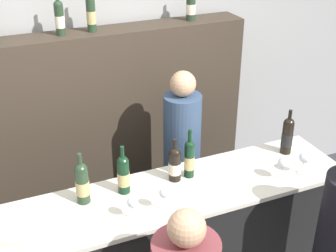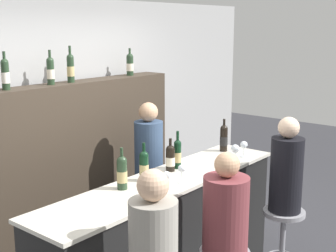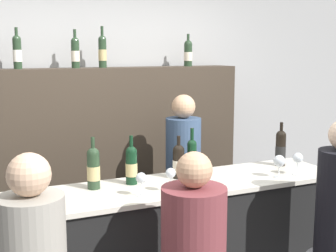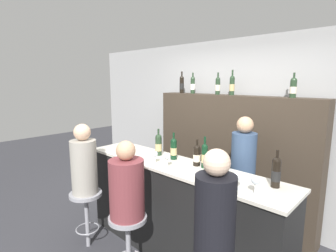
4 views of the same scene
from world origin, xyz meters
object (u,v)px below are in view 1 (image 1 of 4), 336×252
(bartender, at_px, (182,174))
(wine_bottle_counter_2, at_px, (175,164))
(wine_glass_1, at_px, (164,195))
(wine_glass_3, at_px, (304,159))
(wine_bottle_backbar_3, at_px, (91,13))
(wine_glass_0, at_px, (133,203))
(wine_glass_2, at_px, (284,164))
(wine_bottle_counter_1, at_px, (123,174))
(wine_bottle_backbar_4, at_px, (191,5))
(wine_bottle_backbar_2, at_px, (59,17))
(wine_bottle_counter_3, at_px, (189,158))
(wine_bottle_counter_4, at_px, (287,135))
(wine_bottle_counter_0, at_px, (82,183))

(bartender, bearing_deg, wine_bottle_counter_2, -119.55)
(wine_bottle_counter_2, xyz_separation_m, wine_glass_1, (-0.18, -0.27, -0.01))
(wine_glass_3, relative_size, bartender, 0.10)
(wine_bottle_backbar_3, bearing_deg, wine_glass_1, -89.07)
(wine_bottle_counter_2, distance_m, wine_glass_0, 0.46)
(wine_glass_2, bearing_deg, wine_glass_1, 180.00)
(wine_bottle_counter_2, bearing_deg, wine_glass_1, -124.51)
(wine_bottle_counter_1, distance_m, wine_bottle_backbar_4, 1.56)
(wine_bottle_backbar_2, height_order, wine_bottle_backbar_4, wine_bottle_backbar_2)
(wine_glass_2, bearing_deg, wine_bottle_counter_3, 153.39)
(wine_bottle_backbar_2, height_order, bartender, wine_bottle_backbar_2)
(wine_bottle_backbar_3, relative_size, wine_glass_0, 2.37)
(wine_glass_0, bearing_deg, wine_bottle_backbar_4, 53.37)
(wine_bottle_counter_3, xyz_separation_m, wine_glass_2, (0.53, -0.27, -0.02))
(wine_bottle_backbar_2, bearing_deg, wine_bottle_counter_2, -67.38)
(wine_bottle_backbar_3, distance_m, wine_glass_1, 1.50)
(wine_bottle_backbar_4, xyz_separation_m, wine_glass_3, (0.20, -1.30, -0.72))
(wine_bottle_backbar_4, distance_m, wine_glass_3, 1.50)
(wine_bottle_counter_2, xyz_separation_m, wine_bottle_counter_3, (0.10, 0.00, 0.02))
(wine_bottle_counter_2, bearing_deg, wine_bottle_backbar_4, 60.18)
(wine_bottle_counter_1, xyz_separation_m, wine_bottle_backbar_2, (-0.09, 1.04, 0.71))
(wine_bottle_counter_2, xyz_separation_m, wine_glass_3, (0.79, -0.27, -0.00))
(wine_bottle_counter_3, xyz_separation_m, wine_bottle_backbar_4, (0.49, 1.04, 0.70))
(wine_bottle_counter_1, relative_size, wine_bottle_backbar_4, 1.10)
(wine_bottle_counter_1, bearing_deg, wine_glass_2, -15.33)
(wine_bottle_backbar_2, bearing_deg, wine_bottle_counter_1, -84.81)
(wine_glass_1, bearing_deg, wine_glass_3, -0.00)
(wine_bottle_counter_4, xyz_separation_m, wine_glass_0, (-1.22, -0.27, -0.03))
(wine_bottle_counter_0, height_order, wine_bottle_counter_1, wine_bottle_counter_0)
(wine_bottle_counter_2, bearing_deg, wine_glass_3, -18.60)
(wine_bottle_counter_0, height_order, wine_bottle_backbar_2, wine_bottle_backbar_2)
(bartender, bearing_deg, wine_bottle_counter_3, -110.16)
(wine_bottle_counter_3, distance_m, wine_glass_0, 0.55)
(wine_bottle_backbar_2, xyz_separation_m, bartender, (0.72, -0.53, -1.18))
(wine_bottle_backbar_2, height_order, wine_bottle_backbar_3, wine_bottle_backbar_3)
(wine_bottle_counter_1, distance_m, wine_glass_0, 0.27)
(wine_glass_0, relative_size, wine_glass_2, 0.93)
(wine_bottle_counter_4, bearing_deg, wine_glass_1, -165.56)
(wine_bottle_backbar_2, relative_size, wine_glass_2, 2.02)
(wine_bottle_counter_1, relative_size, wine_glass_1, 2.11)
(wine_glass_0, distance_m, wine_glass_2, 1.01)
(wine_bottle_backbar_2, relative_size, wine_glass_1, 2.06)
(wine_bottle_counter_4, relative_size, wine_glass_2, 2.14)
(wine_bottle_counter_3, height_order, wine_glass_3, wine_bottle_counter_3)
(wine_bottle_backbar_2, height_order, wine_glass_3, wine_bottle_backbar_2)
(wine_bottle_backbar_2, xyz_separation_m, wine_glass_1, (0.25, -1.30, -0.73))
(wine_glass_2, height_order, wine_glass_3, wine_glass_3)
(wine_bottle_counter_0, xyz_separation_m, wine_bottle_counter_4, (1.44, -0.00, 0.00))
(wine_bottle_counter_3, bearing_deg, bartender, 69.84)
(wine_bottle_counter_1, bearing_deg, wine_bottle_counter_4, 0.00)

